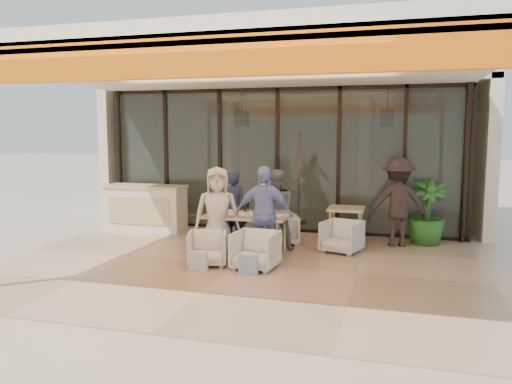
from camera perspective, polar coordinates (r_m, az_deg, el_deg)
ground at (r=8.49m, az=-2.33°, el=-8.42°), size 70.00×70.00×0.00m
terrace_floor at (r=8.49m, az=-2.33°, el=-8.39°), size 8.00×6.00×0.01m
terrace_structure at (r=8.00m, az=-3.06°, el=14.12°), size 8.00×6.00×3.40m
glass_storefront at (r=11.09m, az=2.46°, el=3.60°), size 8.08×0.10×3.20m
interior_block at (r=13.34m, az=4.83°, el=6.86°), size 9.05×3.62×3.52m
host_counter at (r=11.58m, az=-12.52°, el=-1.74°), size 1.85×0.65×1.04m
dining_table at (r=9.13m, az=-1.01°, el=-2.90°), size 1.50×0.90×0.93m
chair_far_left at (r=10.20m, az=-1.69°, el=-3.73°), size 0.87×0.84×0.72m
chair_far_right at (r=9.99m, az=2.92°, el=-4.14°), size 0.81×0.79×0.66m
chair_near_left at (r=8.45m, az=-5.58°, el=-6.26°), size 0.78×0.76×0.65m
chair_near_right at (r=8.18m, az=-0.07°, el=-6.46°), size 0.73×0.70×0.70m
diner_navy at (r=9.66m, az=-2.59°, el=-1.95°), size 0.55×0.36×1.51m
diner_grey at (r=9.43m, az=2.26°, el=-2.07°), size 0.90×0.80×1.54m
diner_cream at (r=8.81m, az=-4.44°, el=-2.42°), size 0.92×0.75×1.64m
diner_periwinkle at (r=8.56m, az=0.85°, el=-2.57°), size 1.01×0.49×1.67m
tote_bag_cream at (r=8.13m, az=-6.61°, el=-7.92°), size 0.30×0.10×0.34m
tote_bag_blue at (r=7.86m, az=-0.87°, el=-8.41°), size 0.30×0.10×0.34m
side_table at (r=10.09m, az=10.26°, el=-2.35°), size 0.70×0.70×0.74m
side_chair at (r=9.41m, az=9.77°, el=-4.88°), size 0.81×0.78×0.67m
standing_woman at (r=10.03m, az=15.89°, el=-1.18°), size 1.24×0.87×1.75m
potted_palm at (r=10.40m, az=18.88°, el=-2.25°), size 0.83×0.83×1.30m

